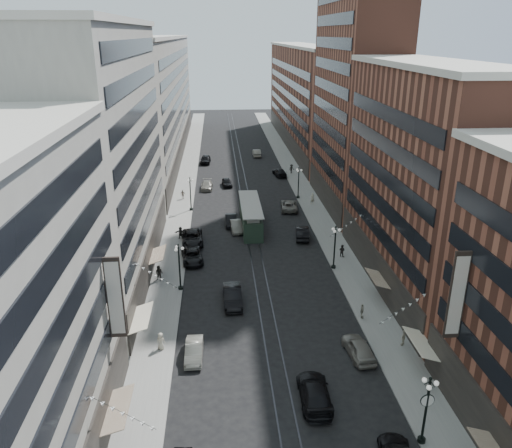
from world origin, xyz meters
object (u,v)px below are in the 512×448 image
object	(u,v)px
car_10	(302,233)
car_11	(289,205)
car_8	(207,185)
car_9	(205,159)
car_4	(359,348)
car_6	(315,393)
lamppost_se_mid	(298,182)
streetcar	(251,216)
pedestrian_7	(342,251)
pedestrian_4	(362,311)
pedestrian_extra_0	(403,338)
pedestrian_9	(291,169)
lamppost_sw_mid	(190,193)
car_extra_0	(236,226)
car_2	(192,256)
car_extra_1	(231,220)
car_14	(257,153)
pedestrian_6	(183,194)
lamppost_se_far	(335,246)
pedestrian_8	(312,198)
pedestrian_1	(161,341)
car_12	(280,172)
lamppost_sw_far	(179,265)
pedestrian_2	(159,273)
pedestrian_5	(180,233)
car_7	(193,238)
car_5	(233,296)
car_1	(194,351)
lamppost_se_near	(426,407)
car_13	(227,182)

from	to	relation	value
car_10	car_11	xyz separation A→B (m)	(-0.18, 12.18, -0.06)
car_8	car_9	world-z (taller)	car_9
car_4	car_6	size ratio (longest dim) A/B	0.83
lamppost_se_mid	streetcar	bearing A→B (deg)	-125.60
car_9	pedestrian_7	size ratio (longest dim) A/B	3.21
pedestrian_4	pedestrian_extra_0	xyz separation A→B (m)	(2.49, -4.95, 0.01)
car_4	pedestrian_9	world-z (taller)	pedestrian_9
lamppost_sw_mid	car_extra_0	distance (m)	12.00
lamppost_sw_mid	car_9	world-z (taller)	lamppost_sw_mid
pedestrian_4	car_extra_0	size ratio (longest dim) A/B	0.34
car_2	car_extra_1	bearing A→B (deg)	59.92
car_14	pedestrian_6	size ratio (longest dim) A/B	3.09
lamppost_se_far	pedestrian_8	bearing A→B (deg)	85.68
car_extra_0	lamppost_se_far	bearing A→B (deg)	-54.49
pedestrian_1	car_10	size ratio (longest dim) A/B	0.33
car_12	car_10	bearing A→B (deg)	80.94
car_extra_1	pedestrian_8	bearing A→B (deg)	31.29
lamppost_sw_far	car_9	size ratio (longest dim) A/B	1.06
lamppost_se_far	pedestrian_4	xyz separation A→B (m)	(0.30, -11.53, -2.18)
car_6	pedestrian_2	world-z (taller)	pedestrian_2
car_6	pedestrian_6	bearing A→B (deg)	-73.87
car_12	pedestrian_5	bearing A→B (deg)	53.22
lamppost_sw_mid	car_9	xyz separation A→B (m)	(1.80, 31.71, -2.21)
lamppost_se_far	car_10	world-z (taller)	lamppost_se_far
lamppost_se_far	car_4	bearing A→B (deg)	-95.52
car_8	car_6	bearing A→B (deg)	-79.22
lamppost_sw_mid	car_2	xyz separation A→B (m)	(1.00, -19.51, -2.35)
lamppost_se_far	pedestrian_7	bearing A→B (deg)	61.07
pedestrian_4	car_2	bearing A→B (deg)	64.49
car_7	pedestrian_9	xyz separation A→B (m)	(18.81, 35.17, 0.23)
car_5	pedestrian_8	distance (m)	35.20
car_7	pedestrian_6	xyz separation A→B (m)	(-2.46, 19.67, 0.12)
car_7	pedestrian_1	bearing A→B (deg)	-97.72
car_9	pedestrian_6	bearing A→B (deg)	-94.01
car_2	car_11	bearing A→B (deg)	44.14
lamppost_sw_mid	car_2	size ratio (longest dim) A/B	1.02
pedestrian_1	pedestrian_6	xyz separation A→B (m)	(-0.62, 44.38, -0.02)
car_7	car_14	size ratio (longest dim) A/B	1.21
car_4	car_1	bearing A→B (deg)	-8.98
lamppost_sw_far	car_4	world-z (taller)	lamppost_sw_far
lamppost_sw_mid	car_10	bearing A→B (deg)	-38.57
streetcar	car_extra_0	bearing A→B (deg)	-143.79
pedestrian_9	pedestrian_extra_0	xyz separation A→B (m)	(1.58, -60.98, -0.14)
car_8	car_12	size ratio (longest dim) A/B	0.97
car_14	lamppost_se_near	bearing A→B (deg)	93.19
car_9	pedestrian_8	bearing A→B (deg)	-54.80
lamppost_se_far	pedestrian_1	distance (m)	24.88
pedestrian_2	car_13	world-z (taller)	pedestrian_2
car_11	pedestrian_extra_0	size ratio (longest dim) A/B	3.62
car_11	car_extra_1	size ratio (longest dim) A/B	1.21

